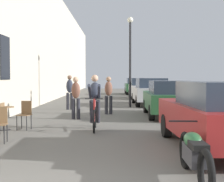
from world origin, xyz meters
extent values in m
cube|color=#B7AD99|center=(-3.45, 14.00, 4.08)|extent=(0.50, 68.00, 8.16)
cube|color=black|center=(-3.18, 9.15, 2.39)|extent=(0.04, 1.10, 1.70)
cylinder|color=black|center=(-1.64, 4.29, 0.23)|extent=(0.02, 0.02, 0.45)
cylinder|color=black|center=(-1.67, 4.61, 0.23)|extent=(0.02, 0.02, 0.45)
cube|color=brown|center=(-1.83, 4.62, 0.68)|extent=(0.34, 0.05, 0.42)
cylinder|color=black|center=(-2.37, 6.48, 0.01)|extent=(0.40, 0.40, 0.02)
cylinder|color=black|center=(-2.37, 6.48, 0.36)|extent=(0.05, 0.05, 0.67)
cylinder|color=brown|center=(-2.37, 6.48, 0.71)|extent=(0.64, 0.64, 0.02)
cylinder|color=black|center=(-1.61, 6.29, 0.23)|extent=(0.02, 0.02, 0.45)
cylinder|color=black|center=(-1.93, 6.35, 0.23)|extent=(0.02, 0.02, 0.45)
cylinder|color=black|center=(-1.55, 6.61, 0.23)|extent=(0.02, 0.02, 0.45)
cylinder|color=black|center=(-1.87, 6.67, 0.23)|extent=(0.02, 0.02, 0.45)
cube|color=brown|center=(-1.74, 6.48, 0.46)|extent=(0.44, 0.44, 0.02)
cube|color=brown|center=(-1.71, 6.66, 0.68)|extent=(0.34, 0.08, 0.42)
cylinder|color=black|center=(-2.21, 5.66, 0.23)|extent=(0.02, 0.02, 0.45)
cylinder|color=black|center=(-2.21, 5.98, 0.23)|extent=(0.02, 0.02, 0.45)
cube|color=brown|center=(-2.19, 5.82, 0.68)|extent=(0.03, 0.34, 0.42)
torus|color=black|center=(0.46, 5.94, 0.33)|extent=(0.06, 0.71, 0.71)
torus|color=black|center=(0.44, 6.99, 0.33)|extent=(0.06, 0.71, 0.71)
cylinder|color=maroon|center=(0.44, 6.90, 0.61)|extent=(0.04, 0.21, 0.58)
cylinder|color=maroon|center=(0.45, 6.40, 0.95)|extent=(0.05, 0.82, 0.14)
cylinder|color=maroon|center=(0.46, 5.96, 0.67)|extent=(0.04, 0.09, 0.67)
cylinder|color=maroon|center=(0.45, 6.49, 0.37)|extent=(0.05, 1.00, 0.12)
cylinder|color=black|center=(0.46, 5.99, 1.00)|extent=(0.52, 0.04, 0.03)
ellipsoid|color=black|center=(0.44, 6.81, 0.93)|extent=(0.12, 0.24, 0.06)
ellipsoid|color=#2D3342|center=(0.45, 6.73, 1.21)|extent=(0.35, 0.35, 0.59)
sphere|color=tan|center=(0.45, 6.69, 1.60)|extent=(0.22, 0.22, 0.22)
cylinder|color=#26262D|center=(0.55, 6.65, 0.55)|extent=(0.14, 0.40, 0.75)
cylinder|color=#26262D|center=(0.35, 6.65, 0.55)|extent=(0.14, 0.40, 0.75)
cylinder|color=#2D3342|center=(0.59, 6.34, 1.20)|extent=(0.12, 0.75, 0.48)
cylinder|color=#2D3342|center=(0.31, 6.34, 1.20)|extent=(0.09, 0.75, 0.48)
cylinder|color=#26262D|center=(-0.32, 9.04, 0.40)|extent=(0.14, 0.14, 0.81)
cylinder|color=#26262D|center=(-0.52, 9.06, 0.40)|extent=(0.14, 0.14, 0.81)
ellipsoid|color=brown|center=(-0.42, 9.05, 1.13)|extent=(0.37, 0.28, 0.64)
sphere|color=tan|center=(-0.42, 9.05, 1.55)|extent=(0.22, 0.22, 0.22)
cylinder|color=#26262D|center=(0.74, 10.77, 0.41)|extent=(0.14, 0.14, 0.81)
cylinder|color=#26262D|center=(0.94, 10.81, 0.41)|extent=(0.14, 0.14, 0.81)
ellipsoid|color=brown|center=(0.84, 10.79, 1.13)|extent=(0.38, 0.30, 0.64)
sphere|color=#A57A5B|center=(0.84, 10.79, 1.55)|extent=(0.22, 0.22, 0.22)
cylinder|color=#26262D|center=(-1.26, 12.89, 0.43)|extent=(0.14, 0.14, 0.85)
cylinder|color=#26262D|center=(-1.06, 12.88, 0.43)|extent=(0.14, 0.14, 0.85)
ellipsoid|color=#2D3342|center=(-1.16, 12.88, 1.19)|extent=(0.34, 0.24, 0.67)
sphere|color=brown|center=(-1.16, 12.88, 1.63)|extent=(0.22, 0.22, 0.22)
cylinder|color=black|center=(1.98, 14.21, 2.30)|extent=(0.12, 0.12, 4.60)
sphere|color=silver|center=(1.98, 14.21, 4.74)|extent=(0.32, 0.32, 0.32)
cube|color=maroon|center=(3.34, 3.86, 0.66)|extent=(1.94, 4.38, 0.70)
cube|color=#283342|center=(3.36, 3.34, 1.28)|extent=(1.59, 2.39, 0.52)
cylinder|color=black|center=(2.47, 5.25, 0.31)|extent=(0.22, 0.63, 0.62)
cylinder|color=black|center=(2.57, 2.40, 0.31)|extent=(0.22, 0.63, 0.62)
cube|color=#23512D|center=(3.30, 10.00, 0.64)|extent=(1.85, 4.24, 0.68)
cube|color=#283342|center=(3.29, 9.50, 1.24)|extent=(1.52, 2.31, 0.51)
cylinder|color=black|center=(2.55, 11.41, 0.30)|extent=(0.21, 0.61, 0.61)
cylinder|color=black|center=(4.13, 11.36, 0.30)|extent=(0.21, 0.61, 0.61)
cylinder|color=black|center=(2.48, 8.64, 0.30)|extent=(0.21, 0.61, 0.61)
cylinder|color=black|center=(4.06, 8.59, 0.30)|extent=(0.21, 0.61, 0.61)
cube|color=#B7B7BC|center=(3.22, 15.66, 0.68)|extent=(1.88, 4.46, 0.72)
cube|color=#283342|center=(3.22, 15.12, 1.31)|extent=(1.56, 2.41, 0.54)
cylinder|color=black|center=(2.37, 17.12, 0.32)|extent=(0.21, 0.64, 0.64)
cylinder|color=black|center=(4.04, 17.13, 0.32)|extent=(0.21, 0.64, 0.64)
cylinder|color=black|center=(2.39, 14.18, 0.32)|extent=(0.21, 0.64, 0.64)
cylinder|color=black|center=(4.07, 14.20, 0.32)|extent=(0.21, 0.64, 0.64)
cube|color=beige|center=(3.24, 21.63, 0.67)|extent=(1.92, 4.43, 0.71)
cube|color=#283342|center=(3.22, 21.11, 1.29)|extent=(1.58, 2.40, 0.53)
cylinder|color=black|center=(2.45, 23.10, 0.32)|extent=(0.22, 0.64, 0.63)
cylinder|color=black|center=(4.10, 23.06, 0.32)|extent=(0.22, 0.64, 0.63)
cylinder|color=black|center=(2.38, 20.21, 0.32)|extent=(0.22, 0.64, 0.63)
cylinder|color=black|center=(4.03, 20.16, 0.32)|extent=(0.22, 0.64, 0.63)
cube|color=#23512D|center=(3.20, 27.77, 0.68)|extent=(1.83, 4.41, 0.72)
cube|color=#283342|center=(3.20, 27.25, 1.30)|extent=(1.54, 2.38, 0.53)
cylinder|color=black|center=(2.37, 29.23, 0.32)|extent=(0.21, 0.64, 0.64)
cylinder|color=black|center=(4.03, 29.23, 0.32)|extent=(0.21, 0.64, 0.64)
cylinder|color=black|center=(2.38, 26.32, 0.32)|extent=(0.21, 0.64, 0.64)
cylinder|color=black|center=(4.04, 26.32, 0.32)|extent=(0.21, 0.64, 0.64)
torus|color=black|center=(2.31, 2.28, 0.30)|extent=(0.11, 0.69, 0.69)
torus|color=black|center=(2.27, 0.83, 0.30)|extent=(0.12, 0.70, 0.70)
cube|color=#333338|center=(2.29, 1.55, 0.40)|extent=(0.26, 0.77, 0.28)
ellipsoid|color=#23512D|center=(2.30, 1.65, 0.62)|extent=(0.29, 0.53, 0.24)
cube|color=black|center=(2.29, 1.27, 0.60)|extent=(0.25, 0.45, 0.10)
cylinder|color=black|center=(2.31, 2.18, 0.85)|extent=(0.62, 0.05, 0.03)
camera|label=1|loc=(0.99, -3.58, 1.63)|focal=52.35mm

